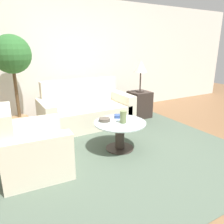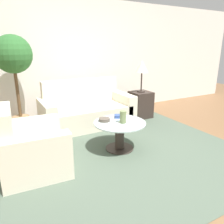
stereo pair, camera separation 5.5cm
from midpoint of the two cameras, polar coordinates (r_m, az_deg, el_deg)
The scene contains 12 objects.
ground_plane at distance 3.17m, azimuth 9.51°, elevation -13.25°, with size 14.00×14.00×0.00m, color brown.
wall_back at distance 5.15m, azimuth -9.03°, elevation 13.56°, with size 10.00×0.06×2.60m.
rug at distance 3.55m, azimuth 2.41°, elevation -9.51°, with size 3.56×3.45×0.01m.
sofa_main at distance 4.53m, azimuth -6.37°, elevation 0.22°, with size 1.83×0.87×0.92m.
armchair at distance 3.05m, azimuth -20.34°, elevation -9.30°, with size 0.86×0.96×0.88m.
coffee_table at distance 3.43m, azimuth 2.47°, elevation -5.21°, with size 0.81×0.81×0.45m.
side_table at distance 5.03m, azimuth 7.77°, elevation 1.94°, with size 0.44×0.44×0.59m.
table_lamp at distance 4.89m, azimuth 8.16°, elevation 11.39°, with size 0.28×0.28×0.69m.
potted_plant at distance 4.31m, azimuth -23.97°, elevation 12.08°, with size 0.67×0.67×1.78m.
vase at distance 3.32m, azimuth 3.36°, elevation -1.31°, with size 0.10×0.10×0.19m.
bowl at distance 3.41m, azimuth -1.55°, elevation -2.01°, with size 0.18×0.18×0.05m.
book_stack at distance 3.59m, azimuth 2.62°, elevation -1.09°, with size 0.22×0.18×0.04m.
Camera 2 is at (-1.72, -2.14, 1.58)m, focal length 35.00 mm.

